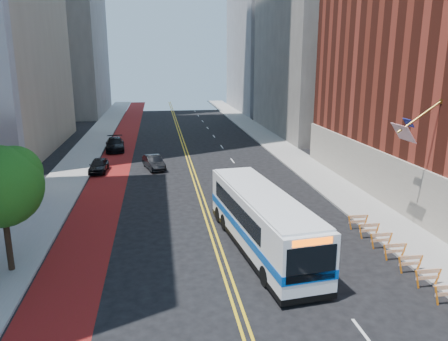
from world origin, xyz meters
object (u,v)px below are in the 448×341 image
object	(u,v)px
car_a	(99,165)
car_b	(154,162)
car_c	(115,144)
street_tree	(2,183)
transit_bus	(261,220)

from	to	relation	value
car_a	car_b	size ratio (longest dim) A/B	0.95
car_b	car_c	world-z (taller)	car_c
car_b	car_a	bearing A→B (deg)	170.44
street_tree	car_a	world-z (taller)	street_tree
car_b	car_c	bearing A→B (deg)	100.57
street_tree	transit_bus	xyz separation A→B (m)	(13.75, 0.80, -3.06)
car_a	car_b	bearing A→B (deg)	7.72
transit_bus	car_b	bearing A→B (deg)	100.58
transit_bus	car_b	world-z (taller)	transit_bus
car_c	car_b	bearing A→B (deg)	-69.50
transit_bus	car_c	xyz separation A→B (m)	(-11.12, 30.80, -1.06)
car_b	car_c	distance (m)	11.19
street_tree	car_b	world-z (taller)	street_tree
street_tree	car_a	bearing A→B (deg)	84.71
car_c	street_tree	bearing A→B (deg)	-99.43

